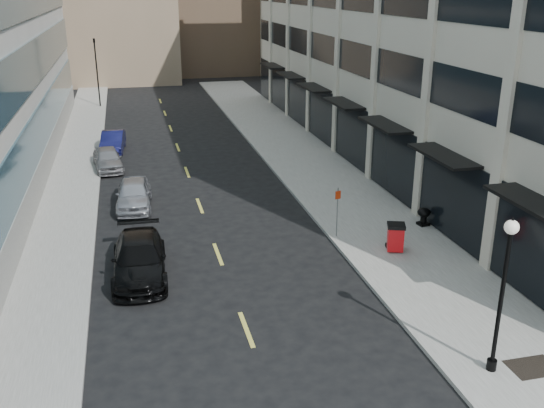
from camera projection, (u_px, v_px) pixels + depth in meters
name	position (u px, v px, depth m)	size (l,w,h in m)	color
sidewalk_right	(340.00, 193.00, 32.27)	(5.00, 80.00, 0.15)	gray
sidewalk_left	(65.00, 215.00, 29.17)	(3.00, 80.00, 0.15)	gray
building_right	(451.00, 11.00, 37.70)	(15.30, 46.50, 18.25)	beige
grate_far	(533.00, 367.00, 17.47)	(1.40, 1.00, 0.01)	black
road_centerline	(208.00, 227.00, 27.89)	(0.15, 68.20, 0.01)	#D8CC4C
traffic_signal	(94.00, 43.00, 53.04)	(0.66, 0.66, 6.98)	black
car_black_pickup	(139.00, 259.00, 23.02)	(2.02, 4.96, 1.44)	black
car_silver_sedan	(134.00, 194.00, 30.17)	(1.69, 4.20, 1.43)	#9D9FA6
car_blue_sedan	(113.00, 142.00, 40.40)	(1.41, 4.03, 1.33)	#131547
car_grey_sedan	(108.00, 159.00, 36.36)	(1.60, 3.97, 1.35)	gray
trash_bin	(396.00, 236.00, 24.93)	(0.92, 0.92, 1.17)	red
lamppost	(503.00, 283.00, 16.44)	(0.39, 0.39, 4.72)	black
sign_post	(338.00, 205.00, 26.07)	(0.26, 0.10, 2.25)	slate
urn_planter	(424.00, 215.00, 27.62)	(0.60, 0.60, 0.83)	black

